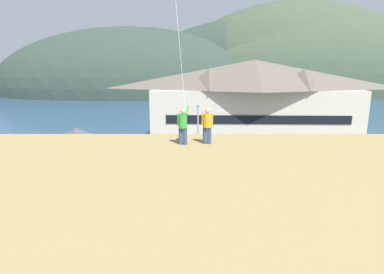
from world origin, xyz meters
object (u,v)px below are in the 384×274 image
Objects in this scene: moored_boat_wharfside at (163,123)px; parked_car_back_row_right at (243,172)px; parked_car_lone_by_shed at (110,201)px; person_kite_flyer at (181,125)px; wharf_dock at (181,126)px; parked_car_front_row_red at (11,201)px; parked_car_mid_row_near at (289,204)px; parked_car_corner_spot at (214,194)px; parking_light_pole at (196,133)px; parked_car_mid_row_far at (178,171)px; person_companion at (206,125)px; parked_car_mid_row_center at (343,177)px; storage_shed_waterside at (216,129)px; harbor_lodge at (252,101)px; storage_shed_near_lot at (77,155)px.

moored_boat_wharfside reaches higher than parked_car_back_row_right.
person_kite_flyer is at bearing -52.84° from parked_car_lone_by_shed.
parked_car_front_row_red is (-11.88, -33.71, 0.71)m from wharf_dock.
parked_car_mid_row_near and parked_car_corner_spot have the same top height.
parked_car_mid_row_far is at bearing -118.22° from parking_light_pole.
person_companion reaches higher than parked_car_mid_row_near.
parked_car_mid_row_far is 16.05m from person_companion.
parked_car_mid_row_center is 19.72m from person_companion.
parked_car_back_row_right is at bearing 106.83° from parked_car_mid_row_near.
storage_shed_waterside is 0.88× the size of parking_light_pole.
person_kite_flyer reaches higher than parked_car_mid_row_far.
parked_car_front_row_red is at bearing 150.59° from person_kite_flyer.
parked_car_mid_row_center is 2.31× the size of person_kite_flyer.
parked_car_front_row_red is 14.22m from parked_car_mid_row_far.
harbor_lodge is at bearing 72.86° from person_kite_flyer.
wharf_dock is (9.10, 26.99, -2.46)m from storage_shed_near_lot.
parking_light_pole is (-4.42, 3.54, 3.02)m from parked_car_back_row_right.
moored_boat_wharfside is 25.62m from parking_light_pole.
parked_car_mid_row_far is at bearing 1.45° from storage_shed_near_lot.
moored_boat_wharfside is 34.39m from parked_car_corner_spot.
parked_car_corner_spot is 12.81m from parked_car_mid_row_center.
wharf_dock is at bearing 113.16° from storage_shed_waterside.
parked_car_back_row_right is 6.24m from parked_car_mid_row_far.
moored_boat_wharfside is (-8.65, 13.91, -1.73)m from storage_shed_waterside.
parked_car_corner_spot is 0.63× the size of parking_light_pole.
parked_car_corner_spot is 6.22m from parked_car_back_row_right.
parking_light_pole is at bearing 121.34° from parked_car_mid_row_near.
parked_car_lone_by_shed is 7.46m from parked_car_front_row_red.
person_companion is at bearing -134.36° from parked_car_mid_row_near.
parking_light_pole is at bearing 90.36° from person_companion.
parked_car_mid_row_near is at bearing 41.67° from person_kite_flyer.
storage_shed_near_lot is 18.38m from person_kite_flyer.
parking_light_pole is (11.44, 3.63, 1.27)m from storage_shed_near_lot.
parked_car_back_row_right is 16.38m from person_companion.
parked_car_lone_by_shed is 12.38m from person_companion.
parked_car_mid_row_center is at bearing -56.59° from storage_shed_waterside.
storage_shed_near_lot is 18.93m from person_companion.
parked_car_mid_row_far is (3.83, -28.15, 0.34)m from moored_boat_wharfside.
storage_shed_waterside reaches higher than parked_car_mid_row_center.
parked_car_mid_row_far is (12.40, 6.96, 0.00)m from parked_car_front_row_red.
parked_car_back_row_right and parked_car_mid_row_far have the same top height.
harbor_lodge is at bearing -50.08° from wharf_dock.
parked_car_mid_row_near is 1.01× the size of parked_car_mid_row_far.
storage_shed_near_lot is 1.45× the size of parked_car_back_row_right.
storage_shed_waterside is at bearing 81.91° from person_kite_flyer.
moored_boat_wharfside is 1.48× the size of parked_car_mid_row_near.
wharf_dock is 3.23× the size of parked_car_front_row_red.
harbor_lodge is 15.97m from parked_car_back_row_right.
parking_light_pole is at bearing -77.16° from moored_boat_wharfside.
person_kite_flyer reaches higher than storage_shed_waterside.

